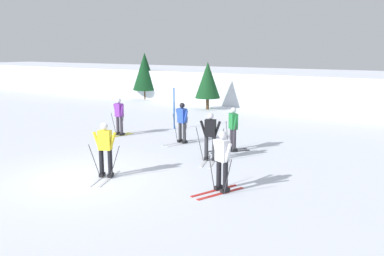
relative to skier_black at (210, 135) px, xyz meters
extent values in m
plane|color=silver|center=(-2.27, -3.94, -0.92)|extent=(120.00, 120.00, 0.00)
cube|color=silver|center=(-2.27, 17.10, 0.22)|extent=(80.00, 9.66, 2.27)
cube|color=silver|center=(0.18, -0.08, -0.91)|extent=(0.64, 1.53, 0.02)
cube|color=silver|center=(-0.08, -0.18, -0.91)|extent=(0.64, 1.53, 0.02)
cube|color=black|center=(0.13, 0.06, -0.85)|extent=(0.20, 0.29, 0.10)
cube|color=black|center=(-0.13, -0.04, -0.85)|extent=(0.20, 0.29, 0.10)
cylinder|color=#2D2D33|center=(0.13, 0.06, -0.37)|extent=(0.14, 0.14, 0.85)
cylinder|color=#2D2D33|center=(-0.13, -0.04, -0.37)|extent=(0.14, 0.14, 0.85)
cube|color=black|center=(0.00, 0.01, 0.25)|extent=(0.44, 0.36, 0.60)
cylinder|color=black|center=(0.24, 0.08, 0.24)|extent=(0.27, 0.17, 0.55)
cylinder|color=black|center=(-0.23, -0.10, 0.24)|extent=(0.27, 0.17, 0.55)
sphere|color=silver|center=(0.00, 0.01, 0.68)|extent=(0.22, 0.22, 0.22)
cylinder|color=#38383D|center=(0.37, 0.04, -0.32)|extent=(0.28, 0.12, 1.20)
cylinder|color=#38383D|center=(-0.30, -0.21, -0.32)|extent=(0.28, 0.12, 1.20)
cube|color=gold|center=(-5.52, 1.15, -0.91)|extent=(0.38, 1.59, 0.02)
cube|color=gold|center=(-5.79, 1.20, -0.91)|extent=(0.38, 1.59, 0.02)
cube|color=black|center=(-5.49, 1.30, -0.85)|extent=(0.17, 0.28, 0.10)
cube|color=black|center=(-5.77, 1.35, -0.85)|extent=(0.17, 0.28, 0.10)
cylinder|color=#38333D|center=(-5.49, 1.30, -0.37)|extent=(0.14, 0.14, 0.85)
cylinder|color=#38333D|center=(-5.77, 1.35, -0.37)|extent=(0.14, 0.14, 0.85)
cube|color=purple|center=(-5.63, 1.33, 0.25)|extent=(0.42, 0.31, 0.60)
cylinder|color=purple|center=(-5.39, 1.26, 0.24)|extent=(0.27, 0.14, 0.55)
cylinder|color=purple|center=(-5.88, 1.35, 0.24)|extent=(0.27, 0.14, 0.55)
sphere|color=silver|center=(-5.63, 1.33, 0.68)|extent=(0.22, 0.22, 0.22)
cylinder|color=#38383D|center=(-5.33, 1.17, -0.42)|extent=(0.37, 0.09, 1.00)
cylinder|color=#38383D|center=(-5.96, 1.29, -0.42)|extent=(0.37, 0.09, 1.00)
cube|color=black|center=(0.05, 1.44, -0.91)|extent=(1.10, 1.28, 0.02)
cube|color=black|center=(-0.17, 1.62, -0.91)|extent=(1.10, 1.28, 0.02)
cube|color=black|center=(0.14, 1.56, -0.85)|extent=(0.26, 0.28, 0.10)
cube|color=black|center=(-0.07, 1.74, -0.85)|extent=(0.26, 0.28, 0.10)
cylinder|color=#38333D|center=(0.14, 1.56, -0.37)|extent=(0.14, 0.14, 0.85)
cylinder|color=#38333D|center=(-0.07, 1.74, -0.37)|extent=(0.14, 0.14, 0.85)
cube|color=#23843D|center=(0.04, 1.65, 0.25)|extent=(0.45, 0.43, 0.60)
cylinder|color=#23843D|center=(0.22, 1.47, 0.24)|extent=(0.25, 0.23, 0.55)
cylinder|color=#23843D|center=(-0.17, 1.79, 0.24)|extent=(0.25, 0.23, 0.55)
sphere|color=silver|center=(0.04, 1.65, 0.68)|extent=(0.22, 0.22, 0.22)
cylinder|color=#38383D|center=(0.25, 1.34, -0.36)|extent=(0.24, 0.21, 1.11)
cylinder|color=#38383D|center=(-0.30, 1.80, -0.36)|extent=(0.24, 0.21, 1.11)
cube|color=red|center=(1.96, -2.69, -0.91)|extent=(0.65, 1.53, 0.02)
cube|color=red|center=(1.70, -2.59, -0.91)|extent=(0.65, 1.53, 0.02)
cube|color=black|center=(2.01, -2.55, -0.85)|extent=(0.20, 0.29, 0.10)
cube|color=black|center=(1.75, -2.45, -0.85)|extent=(0.20, 0.29, 0.10)
cylinder|color=black|center=(2.01, -2.55, -0.37)|extent=(0.14, 0.14, 0.85)
cylinder|color=black|center=(1.75, -2.45, -0.37)|extent=(0.14, 0.14, 0.85)
cube|color=white|center=(1.88, -2.50, 0.25)|extent=(0.44, 0.36, 0.60)
cylinder|color=white|center=(2.11, -2.61, 0.24)|extent=(0.27, 0.17, 0.55)
cylinder|color=white|center=(1.64, -2.43, 0.24)|extent=(0.27, 0.17, 0.55)
sphere|color=silver|center=(1.88, -2.50, 0.68)|extent=(0.22, 0.22, 0.22)
cylinder|color=#38383D|center=(2.17, -2.71, -0.39)|extent=(0.30, 0.13, 1.05)
cylinder|color=#38383D|center=(1.52, -2.47, -0.39)|extent=(0.30, 0.13, 1.05)
cube|color=silver|center=(-1.51, -3.46, -0.91)|extent=(0.72, 1.50, 0.02)
cube|color=silver|center=(-1.77, -3.57, -0.91)|extent=(0.72, 1.50, 0.02)
cube|color=black|center=(-1.57, -3.32, -0.85)|extent=(0.21, 0.29, 0.10)
cube|color=black|center=(-1.83, -3.43, -0.85)|extent=(0.21, 0.29, 0.10)
cylinder|color=black|center=(-1.57, -3.32, -0.37)|extent=(0.14, 0.14, 0.85)
cylinder|color=black|center=(-1.83, -3.43, -0.37)|extent=(0.14, 0.14, 0.85)
cube|color=yellow|center=(-1.70, -3.38, 0.25)|extent=(0.44, 0.37, 0.60)
cylinder|color=yellow|center=(-1.46, -3.30, 0.24)|extent=(0.27, 0.18, 0.55)
cylinder|color=yellow|center=(-1.92, -3.50, 0.24)|extent=(0.27, 0.18, 0.55)
sphere|color=silver|center=(-1.70, -3.38, 0.68)|extent=(0.22, 0.22, 0.22)
cylinder|color=#38383D|center=(-1.37, -3.34, -0.40)|extent=(0.34, 0.17, 1.05)
cylinder|color=#38383D|center=(-1.95, -3.60, -0.40)|extent=(0.34, 0.17, 1.05)
cube|color=silver|center=(-2.26, 1.47, -0.91)|extent=(0.51, 1.57, 0.02)
cube|color=silver|center=(-2.53, 1.54, -0.91)|extent=(0.51, 1.57, 0.02)
cube|color=black|center=(-2.22, 1.61, -0.85)|extent=(0.18, 0.28, 0.10)
cube|color=black|center=(-2.49, 1.69, -0.85)|extent=(0.18, 0.28, 0.10)
cylinder|color=#2D2D33|center=(-2.22, 1.61, -0.37)|extent=(0.14, 0.14, 0.85)
cylinder|color=#2D2D33|center=(-2.49, 1.69, -0.37)|extent=(0.14, 0.14, 0.85)
cube|color=#284CB7|center=(-2.35, 1.65, 0.25)|extent=(0.43, 0.33, 0.60)
cylinder|color=#284CB7|center=(-2.12, 1.57, 0.24)|extent=(0.27, 0.15, 0.55)
cylinder|color=#284CB7|center=(-2.60, 1.70, 0.24)|extent=(0.27, 0.15, 0.55)
sphere|color=black|center=(-2.35, 1.65, 0.68)|extent=(0.22, 0.22, 0.22)
cylinder|color=#38383D|center=(-2.05, 1.46, -0.32)|extent=(0.31, 0.11, 1.20)
cylinder|color=#38383D|center=(-2.71, 1.65, -0.32)|extent=(0.31, 0.11, 1.20)
cylinder|color=#1E56AD|center=(-4.41, 3.90, 0.11)|extent=(0.07, 0.07, 2.05)
cylinder|color=#513823|center=(-13.39, 12.34, -0.54)|extent=(0.20, 0.20, 0.74)
cone|color=#0F3819|center=(-13.39, 12.34, 1.28)|extent=(1.94, 1.94, 2.91)
cylinder|color=#513823|center=(-6.45, 10.42, -0.54)|extent=(0.21, 0.21, 0.76)
cone|color=#14421E|center=(-6.45, 10.42, 1.02)|extent=(1.65, 1.65, 2.35)
camera|label=1|loc=(6.92, -11.62, 2.94)|focal=36.90mm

